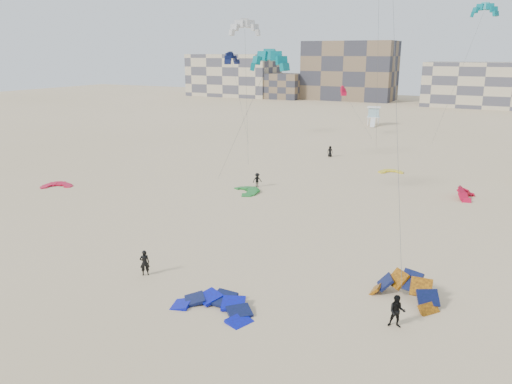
% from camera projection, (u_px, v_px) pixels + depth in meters
% --- Properties ---
extents(ground, '(320.00, 320.00, 0.00)m').
position_uv_depth(ground, '(171.00, 290.00, 31.64)').
color(ground, '#D2B58D').
rests_on(ground, ground).
extents(kite_ground_blue, '(4.77, 5.01, 1.86)m').
position_uv_depth(kite_ground_blue, '(214.00, 310.00, 29.17)').
color(kite_ground_blue, '#0010C9').
rests_on(kite_ground_blue, ground).
extents(kite_ground_orange, '(5.45, 5.44, 4.29)m').
position_uv_depth(kite_ground_orange, '(404.00, 300.00, 30.32)').
color(kite_ground_orange, orange).
rests_on(kite_ground_orange, ground).
extents(kite_ground_red, '(4.42, 4.46, 1.08)m').
position_uv_depth(kite_ground_red, '(57.00, 187.00, 55.98)').
color(kite_ground_red, red).
rests_on(kite_ground_red, ground).
extents(kite_ground_green, '(5.15, 5.14, 1.02)m').
position_uv_depth(kite_ground_green, '(247.00, 192.00, 53.85)').
color(kite_ground_green, '#218733').
rests_on(kite_ground_green, ground).
extents(kite_ground_red_far, '(3.41, 3.34, 3.28)m').
position_uv_depth(kite_ground_red_far, '(466.00, 199.00, 51.35)').
color(kite_ground_red_far, red).
rests_on(kite_ground_red_far, ground).
extents(kite_ground_yellow, '(3.67, 3.74, 0.53)m').
position_uv_depth(kite_ground_yellow, '(391.00, 172.00, 62.59)').
color(kite_ground_yellow, yellow).
rests_on(kite_ground_yellow, ground).
extents(kitesurfer_main, '(0.78, 0.75, 1.79)m').
position_uv_depth(kitesurfer_main, '(145.00, 263.00, 33.48)').
color(kitesurfer_main, black).
rests_on(kitesurfer_main, ground).
extents(kitesurfer_b, '(1.05, 0.90, 1.86)m').
position_uv_depth(kitesurfer_b, '(397.00, 311.00, 27.10)').
color(kitesurfer_b, black).
rests_on(kitesurfer_b, ground).
extents(kitesurfer_c, '(1.14, 1.16, 1.60)m').
position_uv_depth(kitesurfer_c, '(257.00, 180.00, 55.61)').
color(kitesurfer_c, black).
rests_on(kitesurfer_c, ground).
extents(kitesurfer_e, '(0.91, 0.78, 1.58)m').
position_uv_depth(kitesurfer_e, '(330.00, 151.00, 71.78)').
color(kitesurfer_e, black).
rests_on(kitesurfer_e, ground).
extents(kite_fly_teal_a, '(10.30, 6.40, 13.87)m').
position_uv_depth(kite_fly_teal_a, '(269.00, 63.00, 44.38)').
color(kite_fly_teal_a, '#016684').
rests_on(kite_fly_teal_a, ground).
extents(kite_fly_grey, '(4.89, 4.87, 17.41)m').
position_uv_depth(kite_fly_grey, '(245.00, 29.00, 59.41)').
color(kite_fly_grey, white).
rests_on(kite_fly_grey, ground).
extents(kite_fly_navy, '(9.51, 10.06, 13.82)m').
position_uv_depth(kite_fly_navy, '(232.00, 59.00, 83.14)').
color(kite_fly_navy, '#0E1248').
rests_on(kite_fly_navy, ground).
extents(kite_fly_teal_b, '(7.30, 4.00, 20.32)m').
position_uv_depth(kite_fly_teal_b, '(484.00, 11.00, 69.31)').
color(kite_fly_teal_b, '#016684').
rests_on(kite_fly_teal_b, ground).
extents(kite_fly_red, '(8.66, 6.84, 8.16)m').
position_uv_depth(kite_fly_red, '(343.00, 92.00, 86.32)').
color(kite_fly_red, red).
rests_on(kite_fly_red, ground).
extents(lifeguard_tower_far, '(3.16, 5.44, 3.78)m').
position_uv_depth(lifeguard_tower_far, '(373.00, 116.00, 102.77)').
color(lifeguard_tower_far, white).
rests_on(lifeguard_tower_far, ground).
extents(condo_west_a, '(30.00, 15.00, 14.00)m').
position_uv_depth(condo_west_a, '(233.00, 75.00, 171.92)').
color(condo_west_a, '#C3B28F').
rests_on(condo_west_a, ground).
extents(condo_west_b, '(28.00, 14.00, 18.00)m').
position_uv_depth(condo_west_b, '(350.00, 71.00, 157.09)').
color(condo_west_b, brown).
rests_on(condo_west_b, ground).
extents(condo_mid, '(32.00, 16.00, 12.00)m').
position_uv_depth(condo_mid, '(486.00, 85.00, 136.77)').
color(condo_mid, '#C3B28F').
rests_on(condo_mid, ground).
extents(condo_fill_left, '(12.00, 10.00, 8.00)m').
position_uv_depth(condo_fill_left, '(284.00, 86.00, 162.16)').
color(condo_fill_left, brown).
rests_on(condo_fill_left, ground).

